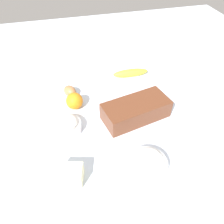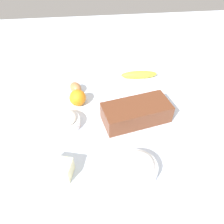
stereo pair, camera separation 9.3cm
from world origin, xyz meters
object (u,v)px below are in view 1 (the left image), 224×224
object	(u,v)px
banana	(131,73)
orange_fruit	(74,101)
loaf_pan	(136,110)
butter_block	(69,175)
flour_bowl	(65,126)
sugar_bowl	(147,164)
egg_near_butter	(70,91)

from	to	relation	value
banana	orange_fruit	world-z (taller)	orange_fruit
loaf_pan	banana	world-z (taller)	loaf_pan
banana	butter_block	world-z (taller)	butter_block
flour_bowl	banana	xyz separation A→B (m)	(0.37, 0.31, -0.01)
flour_bowl	orange_fruit	world-z (taller)	orange_fruit
sugar_bowl	egg_near_butter	xyz separation A→B (m)	(-0.21, 0.48, -0.01)
loaf_pan	egg_near_butter	distance (m)	0.34
banana	loaf_pan	bearing A→B (deg)	-103.98
flour_bowl	orange_fruit	distance (m)	0.14
banana	egg_near_butter	bearing A→B (deg)	-165.68
loaf_pan	sugar_bowl	bearing A→B (deg)	-112.16
loaf_pan	flour_bowl	world-z (taller)	loaf_pan
sugar_bowl	butter_block	world-z (taller)	sugar_bowl
flour_bowl	egg_near_butter	world-z (taller)	flour_bowl
sugar_bowl	egg_near_butter	world-z (taller)	sugar_bowl
orange_fruit	butter_block	world-z (taller)	orange_fruit
loaf_pan	sugar_bowl	distance (m)	0.26
butter_block	loaf_pan	bearing A→B (deg)	36.70
butter_block	sugar_bowl	bearing A→B (deg)	-5.84
orange_fruit	egg_near_butter	bearing A→B (deg)	96.87
loaf_pan	flour_bowl	size ratio (longest dim) A/B	2.38
banana	sugar_bowl	bearing A→B (deg)	-102.22
sugar_bowl	banana	world-z (taller)	sugar_bowl
banana	butter_block	xyz separation A→B (m)	(-0.39, -0.53, 0.01)
banana	butter_block	bearing A→B (deg)	-125.78
loaf_pan	orange_fruit	size ratio (longest dim) A/B	3.98
flour_bowl	egg_near_butter	bearing A→B (deg)	78.94
loaf_pan	butter_block	bearing A→B (deg)	-155.35
flour_bowl	sugar_bowl	bearing A→B (deg)	-45.06
butter_block	banana	bearing A→B (deg)	54.22
sugar_bowl	butter_block	xyz separation A→B (m)	(-0.26, 0.03, -0.00)
flour_bowl	orange_fruit	xyz separation A→B (m)	(0.05, 0.13, 0.01)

